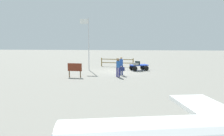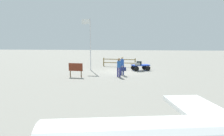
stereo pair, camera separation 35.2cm
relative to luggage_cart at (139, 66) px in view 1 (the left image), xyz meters
name	(u,v)px [view 1 (the left image)]	position (x,y,z in m)	size (l,w,h in m)	color
ground_plane	(118,72)	(2.16, 1.24, -0.44)	(120.00, 120.00, 0.00)	gray
luggage_cart	(139,66)	(0.00, 0.00, 0.00)	(2.07, 1.66, 0.62)	blue
suitcase_grey	(137,63)	(0.14, 0.39, 0.38)	(0.53, 0.37, 0.40)	black
suitcase_navy	(136,64)	(0.32, 0.60, 0.31)	(0.59, 0.46, 0.26)	gray
suitcase_olive	(122,69)	(1.81, 0.38, -0.26)	(0.64, 0.45, 0.36)	navy
worker_lead	(118,66)	(1.87, 4.48, 0.50)	(0.41, 0.41, 1.63)	navy
worker_trailing	(121,65)	(1.67, 3.38, 0.52)	(0.41, 0.41, 1.67)	navy
flagpole	(88,40)	(5.38, 0.55, 2.77)	(0.96, 0.10, 5.50)	silver
signboard	(75,68)	(5.55, 4.98, 0.36)	(1.26, 0.18, 1.20)	#4C3319
wooden_fence	(117,62)	(2.58, -3.08, 0.18)	(4.06, 0.70, 1.07)	brown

